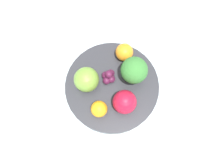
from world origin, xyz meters
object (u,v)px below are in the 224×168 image
bowl (112,87)px  orange_front (124,52)px  apple_red (86,80)px  orange_back (99,109)px  grape_cluster (109,76)px  apple_green (125,102)px  broccoli (134,70)px

bowl → orange_front: bearing=13.8°
apple_red → orange_back: size_ratio=1.54×
orange_back → grape_cluster: (0.08, 0.03, -0.01)m
orange_front → grape_cluster: (-0.07, -0.00, -0.01)m
apple_green → grape_cluster: bearing=63.7°
apple_red → orange_front: 0.11m
broccoli → apple_green: 0.07m
orange_back → apple_red: bearing=59.1°
apple_red → broccoli: bearing=-46.2°
apple_red → orange_front: size_ratio=1.35×
bowl → apple_green: 0.07m
apple_green → orange_back: size_ratio=1.44×
orange_front → orange_back: 0.15m
apple_red → apple_green: apple_red is taller
bowl → grape_cluster: (0.01, 0.02, 0.03)m
apple_green → grape_cluster: size_ratio=1.51×
grape_cluster → apple_red: bearing=140.0°
apple_red → apple_green: 0.10m
broccoli → orange_front: bearing=54.7°
bowl → orange_front: orange_front is taller
bowl → apple_red: 0.07m
apple_red → apple_green: (0.01, -0.10, -0.00)m
orange_back → grape_cluster: bearing=20.1°
apple_green → grape_cluster: 0.08m
apple_green → orange_front: bearing=34.3°
apple_red → orange_front: (0.11, -0.03, -0.01)m
bowl → grape_cluster: bearing=57.6°
apple_green → grape_cluster: (0.03, 0.07, -0.01)m
apple_red → orange_back: (-0.04, -0.06, -0.01)m
broccoli → orange_front: size_ratio=1.77×
apple_red → apple_green: size_ratio=1.07×
orange_front → grape_cluster: bearing=-177.7°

